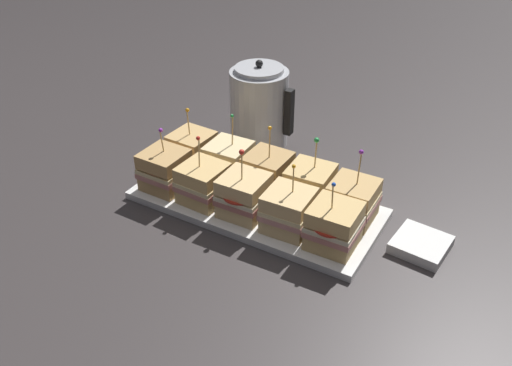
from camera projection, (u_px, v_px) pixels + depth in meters
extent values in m
plane|color=#383333|center=(256.00, 207.00, 1.29)|extent=(6.00, 6.00, 0.00)
cube|color=white|center=(256.00, 205.00, 1.29)|extent=(0.58, 0.26, 0.01)
cube|color=white|center=(256.00, 202.00, 1.28)|extent=(0.58, 0.26, 0.01)
cube|color=tan|center=(166.00, 181.00, 1.32)|extent=(0.10, 0.10, 0.03)
cube|color=tan|center=(165.00, 172.00, 1.31)|extent=(0.10, 0.10, 0.01)
cube|color=beige|center=(165.00, 168.00, 1.30)|extent=(0.10, 0.10, 0.01)
cylinder|color=red|center=(160.00, 169.00, 1.28)|extent=(0.06, 0.06, 0.00)
cube|color=tan|center=(164.00, 159.00, 1.29)|extent=(0.10, 0.10, 0.03)
cylinder|color=tan|center=(162.00, 143.00, 1.27)|extent=(0.00, 0.01, 0.07)
sphere|color=purple|center=(161.00, 130.00, 1.25)|extent=(0.01, 0.01, 0.01)
cube|color=tan|center=(204.00, 193.00, 1.27)|extent=(0.10, 0.10, 0.03)
cube|color=tan|center=(203.00, 185.00, 1.26)|extent=(0.11, 0.11, 0.01)
cube|color=beige|center=(203.00, 181.00, 1.25)|extent=(0.11, 0.11, 0.01)
cube|color=#E0B771|center=(203.00, 173.00, 1.24)|extent=(0.10, 0.10, 0.03)
cylinder|color=tan|center=(199.00, 154.00, 1.22)|extent=(0.00, 0.01, 0.08)
sphere|color=red|center=(198.00, 138.00, 1.19)|extent=(0.01, 0.01, 0.01)
cube|color=#DBB77A|center=(244.00, 206.00, 1.23)|extent=(0.10, 0.10, 0.03)
cube|color=#B26B60|center=(244.00, 198.00, 1.22)|extent=(0.10, 0.10, 0.01)
cube|color=beige|center=(244.00, 194.00, 1.21)|extent=(0.10, 0.10, 0.01)
cylinder|color=red|center=(240.00, 195.00, 1.19)|extent=(0.08, 0.08, 0.00)
cube|color=#E8C281|center=(244.00, 184.00, 1.20)|extent=(0.10, 0.10, 0.03)
cylinder|color=tan|center=(243.00, 168.00, 1.16)|extent=(0.00, 0.01, 0.08)
sphere|color=red|center=(243.00, 152.00, 1.14)|extent=(0.01, 0.01, 0.01)
cube|color=#DBB77A|center=(288.00, 221.00, 1.18)|extent=(0.10, 0.10, 0.03)
cube|color=tan|center=(289.00, 213.00, 1.17)|extent=(0.11, 0.11, 0.01)
cube|color=beige|center=(289.00, 208.00, 1.16)|extent=(0.10, 0.10, 0.01)
cube|color=#E8C281|center=(289.00, 200.00, 1.15)|extent=(0.10, 0.10, 0.03)
cylinder|color=tan|center=(293.00, 181.00, 1.13)|extent=(0.00, 0.00, 0.07)
sphere|color=orange|center=(294.00, 166.00, 1.11)|extent=(0.01, 0.01, 0.01)
cube|color=tan|center=(333.00, 238.00, 1.14)|extent=(0.10, 0.10, 0.03)
cube|color=tan|center=(334.00, 229.00, 1.12)|extent=(0.11, 0.11, 0.01)
cube|color=beige|center=(334.00, 224.00, 1.12)|extent=(0.10, 0.10, 0.01)
cylinder|color=red|center=(331.00, 226.00, 1.10)|extent=(0.08, 0.08, 0.00)
cube|color=#E0B771|center=(335.00, 214.00, 1.10)|extent=(0.10, 0.10, 0.03)
cylinder|color=tan|center=(332.00, 198.00, 1.08)|extent=(0.00, 0.01, 0.07)
sphere|color=blue|center=(334.00, 185.00, 1.06)|extent=(0.01, 0.01, 0.01)
cube|color=tan|center=(193.00, 160.00, 1.40)|extent=(0.10, 0.10, 0.03)
cube|color=tan|center=(192.00, 152.00, 1.39)|extent=(0.11, 0.11, 0.01)
cube|color=beige|center=(192.00, 148.00, 1.38)|extent=(0.11, 0.11, 0.01)
cube|color=tan|center=(192.00, 140.00, 1.37)|extent=(0.10, 0.10, 0.03)
cylinder|color=tan|center=(188.00, 124.00, 1.35)|extent=(0.00, 0.01, 0.08)
sphere|color=orange|center=(187.00, 110.00, 1.32)|extent=(0.01, 0.01, 0.01)
cube|color=beige|center=(229.00, 172.00, 1.35)|extent=(0.10, 0.10, 0.03)
cube|color=#B26B60|center=(229.00, 164.00, 1.34)|extent=(0.11, 0.11, 0.01)
cube|color=beige|center=(229.00, 160.00, 1.33)|extent=(0.10, 0.10, 0.01)
cylinder|color=red|center=(225.00, 161.00, 1.32)|extent=(0.06, 0.06, 0.00)
cube|color=beige|center=(228.00, 151.00, 1.32)|extent=(0.10, 0.10, 0.03)
cylinder|color=tan|center=(233.00, 132.00, 1.29)|extent=(0.00, 0.01, 0.09)
sphere|color=green|center=(232.00, 116.00, 1.27)|extent=(0.01, 0.01, 0.01)
cube|color=tan|center=(268.00, 184.00, 1.31)|extent=(0.10, 0.10, 0.03)
cube|color=#B26B60|center=(268.00, 176.00, 1.29)|extent=(0.10, 0.10, 0.01)
cube|color=beige|center=(268.00, 172.00, 1.29)|extent=(0.10, 0.10, 0.01)
cylinder|color=red|center=(265.00, 172.00, 1.27)|extent=(0.06, 0.06, 0.00)
cube|color=tan|center=(269.00, 162.00, 1.27)|extent=(0.10, 0.10, 0.03)
cylinder|color=tan|center=(270.00, 144.00, 1.24)|extent=(0.00, 0.01, 0.09)
sphere|color=orange|center=(270.00, 128.00, 1.22)|extent=(0.01, 0.01, 0.01)
cube|color=tan|center=(309.00, 197.00, 1.26)|extent=(0.10, 0.10, 0.03)
cube|color=tan|center=(310.00, 189.00, 1.25)|extent=(0.11, 0.11, 0.01)
cube|color=beige|center=(310.00, 184.00, 1.24)|extent=(0.11, 0.11, 0.01)
cylinder|color=red|center=(307.00, 185.00, 1.23)|extent=(0.07, 0.07, 0.00)
cube|color=#E0B771|center=(311.00, 175.00, 1.23)|extent=(0.10, 0.10, 0.03)
cylinder|color=tan|center=(316.00, 155.00, 1.21)|extent=(0.00, 0.01, 0.08)
sphere|color=green|center=(317.00, 140.00, 1.18)|extent=(0.01, 0.01, 0.01)
cube|color=tan|center=(351.00, 211.00, 1.22)|extent=(0.10, 0.10, 0.03)
cube|color=tan|center=(352.00, 203.00, 1.20)|extent=(0.10, 0.10, 0.01)
cube|color=beige|center=(353.00, 198.00, 1.20)|extent=(0.10, 0.10, 0.01)
cube|color=tan|center=(354.00, 190.00, 1.18)|extent=(0.10, 0.10, 0.03)
cylinder|color=tan|center=(359.00, 170.00, 1.16)|extent=(0.00, 0.01, 0.09)
sphere|color=purple|center=(361.00, 152.00, 1.13)|extent=(0.01, 0.01, 0.01)
cylinder|color=#B7BABF|center=(259.00, 108.00, 1.49)|extent=(0.16, 0.16, 0.21)
cylinder|color=#B7BABF|center=(259.00, 69.00, 1.43)|extent=(0.13, 0.13, 0.01)
sphere|color=black|center=(259.00, 64.00, 1.42)|extent=(0.02, 0.02, 0.02)
cube|color=black|center=(289.00, 112.00, 1.45)|extent=(0.02, 0.02, 0.13)
cube|color=white|center=(421.00, 244.00, 1.15)|extent=(0.12, 0.12, 0.02)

